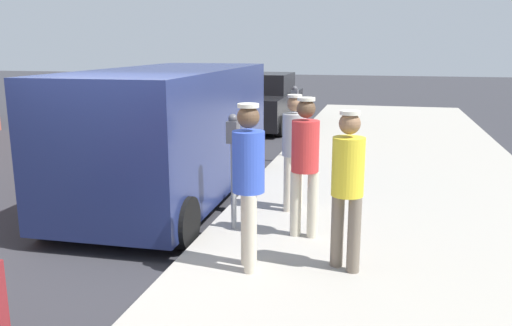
# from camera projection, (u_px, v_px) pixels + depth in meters

# --- Properties ---
(ground_plane) EXTENTS (80.00, 80.00, 0.00)m
(ground_plane) POSITION_uv_depth(u_px,v_px,m) (109.00, 255.00, 6.51)
(ground_plane) COLOR #2D2D33
(sidewalk_slab) EXTENTS (5.00, 32.00, 0.15)m
(sidewalk_slab) POSITION_uv_depth(u_px,v_px,m) (404.00, 278.00, 5.69)
(sidewalk_slab) COLOR #9E998E
(sidewalk_slab) RESTS_ON ground
(parking_meter_near) EXTENTS (0.14, 0.18, 1.52)m
(parking_meter_near) POSITION_uv_depth(u_px,v_px,m) (233.00, 152.00, 6.79)
(parking_meter_near) COLOR gray
(parking_meter_near) RESTS_ON sidewalk_slab
(parking_meter_far) EXTENTS (0.14, 0.18, 1.52)m
(parking_meter_far) POSITION_uv_depth(u_px,v_px,m) (294.00, 109.00, 11.31)
(parking_meter_far) COLOR gray
(parking_meter_far) RESTS_ON sidewalk_slab
(pedestrian_in_blue) EXTENTS (0.34, 0.34, 1.79)m
(pedestrian_in_blue) POSITION_uv_depth(u_px,v_px,m) (248.00, 176.00, 5.54)
(pedestrian_in_blue) COLOR beige
(pedestrian_in_blue) RESTS_ON sidewalk_slab
(pedestrian_in_red) EXTENTS (0.36, 0.34, 1.76)m
(pedestrian_in_red) POSITION_uv_depth(u_px,v_px,m) (305.00, 158.00, 6.51)
(pedestrian_in_red) COLOR beige
(pedestrian_in_red) RESTS_ON sidewalk_slab
(pedestrian_in_gray) EXTENTS (0.34, 0.34, 1.69)m
(pedestrian_in_gray) POSITION_uv_depth(u_px,v_px,m) (294.00, 145.00, 7.61)
(pedestrian_in_gray) COLOR beige
(pedestrian_in_gray) RESTS_ON sidewalk_slab
(pedestrian_in_yellow) EXTENTS (0.34, 0.34, 1.72)m
(pedestrian_in_yellow) POSITION_uv_depth(u_px,v_px,m) (348.00, 180.00, 5.54)
(pedestrian_in_yellow) COLOR #726656
(pedestrian_in_yellow) RESTS_ON sidewalk_slab
(parked_van) EXTENTS (2.20, 5.23, 2.15)m
(parked_van) POSITION_uv_depth(u_px,v_px,m) (171.00, 131.00, 8.60)
(parked_van) COLOR navy
(parked_van) RESTS_ON ground
(parked_sedan_ahead) EXTENTS (1.96, 4.41, 1.65)m
(parked_sedan_ahead) POSITION_uv_depth(u_px,v_px,m) (263.00, 103.00, 16.47)
(parked_sedan_ahead) COLOR black
(parked_sedan_ahead) RESTS_ON ground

